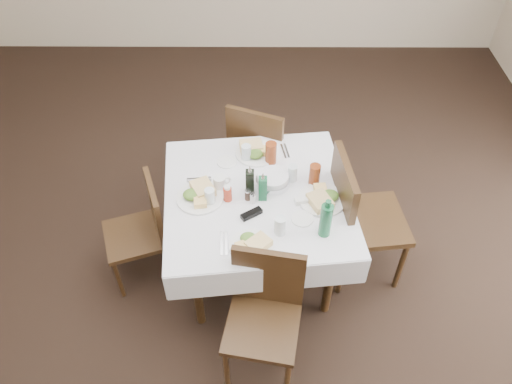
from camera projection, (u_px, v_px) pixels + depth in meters
ground_plane at (233, 288)px, 3.64m from camera, size 7.00×7.00×0.00m
room_shell at (221, 88)px, 2.43m from camera, size 6.04×7.04×2.80m
dining_table at (257, 203)px, 3.31m from camera, size 1.33×1.33×0.76m
chair_north at (260, 147)px, 3.93m from camera, size 0.58×0.58×0.95m
chair_south at (265, 307)px, 2.94m from camera, size 0.49×0.49×0.90m
chair_east at (356, 213)px, 3.36m from camera, size 0.55×0.55×1.04m
chair_west at (144, 226)px, 3.43m from camera, size 0.50×0.50×0.83m
meal_north at (256, 151)px, 3.51m from camera, size 0.30×0.30×0.07m
meal_south at (252, 244)px, 2.93m from camera, size 0.26×0.26×0.06m
meal_east at (323, 198)px, 3.18m from camera, size 0.30×0.30×0.07m
meal_west at (199, 195)px, 3.21m from camera, size 0.31×0.31×0.07m
side_plate_a at (227, 162)px, 3.46m from camera, size 0.14×0.14×0.01m
side_plate_b at (302, 219)px, 3.09m from camera, size 0.14×0.14×0.01m
water_n at (246, 153)px, 3.44m from camera, size 0.07×0.07×0.12m
water_s at (280, 226)px, 2.97m from camera, size 0.07×0.07×0.13m
water_e at (292, 173)px, 3.30m from camera, size 0.07×0.07×0.12m
water_w at (210, 197)px, 3.15m from camera, size 0.06×0.06×0.12m
iced_tea_a at (271, 153)px, 3.41m from camera, size 0.08×0.08×0.16m
iced_tea_b at (315, 175)px, 3.27m from camera, size 0.07×0.07×0.15m
bread_basket at (273, 180)px, 3.29m from camera, size 0.23×0.23×0.08m
oil_cruet_dark at (250, 181)px, 3.20m from camera, size 0.05×0.05×0.23m
oil_cruet_green at (263, 187)px, 3.15m from camera, size 0.05×0.05×0.22m
ketchup_bottle at (228, 194)px, 3.17m from camera, size 0.05×0.05×0.12m
salt_shaker at (253, 198)px, 3.17m from camera, size 0.04×0.04×0.08m
pepper_shaker at (248, 195)px, 3.19m from camera, size 0.04×0.04×0.08m
coffee_mug at (220, 183)px, 3.26m from camera, size 0.14×0.13×0.09m
sunglasses at (251, 214)px, 3.10m from camera, size 0.14×0.12×0.03m
green_bottle at (326, 220)px, 2.92m from camera, size 0.07×0.07×0.28m
sugar_caddy at (301, 200)px, 3.18m from camera, size 0.09×0.06×0.04m
cutlery_n at (285, 151)px, 3.55m from camera, size 0.07×0.16×0.01m
cutlery_s at (224, 243)px, 2.95m from camera, size 0.05×0.18×0.01m
cutlery_e at (313, 214)px, 3.12m from camera, size 0.16×0.10×0.01m
cutlery_w at (199, 180)px, 3.34m from camera, size 0.17×0.05×0.01m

